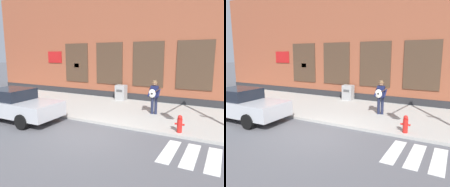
# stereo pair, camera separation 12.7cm
# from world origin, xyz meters

# --- Properties ---
(ground_plane) EXTENTS (160.00, 160.00, 0.00)m
(ground_plane) POSITION_xyz_m (0.00, 0.00, 0.00)
(ground_plane) COLOR #56565B
(sidewalk) EXTENTS (28.00, 5.46, 0.12)m
(sidewalk) POSITION_xyz_m (0.00, 4.13, 0.06)
(sidewalk) COLOR #ADAAA3
(sidewalk) RESTS_ON ground
(building_backdrop) EXTENTS (28.00, 4.06, 7.98)m
(building_backdrop) POSITION_xyz_m (-0.00, 8.86, 3.98)
(building_backdrop) COLOR brown
(building_backdrop) RESTS_ON ground
(red_car) EXTENTS (4.66, 2.10, 1.53)m
(red_car) POSITION_xyz_m (-4.34, 0.12, 0.77)
(red_car) COLOR #B7BABF
(red_car) RESTS_ON ground
(busker) EXTENTS (0.73, 0.56, 1.73)m
(busker) POSITION_xyz_m (1.38, 3.90, 1.11)
(busker) COLOR #1E233D
(busker) RESTS_ON sidewalk
(utility_box) EXTENTS (0.70, 0.57, 1.00)m
(utility_box) POSITION_xyz_m (-1.70, 6.41, 0.62)
(utility_box) COLOR #9E9E9E
(utility_box) RESTS_ON sidewalk
(fire_hydrant) EXTENTS (0.38, 0.20, 0.70)m
(fire_hydrant) POSITION_xyz_m (3.12, 1.75, 0.47)
(fire_hydrant) COLOR red
(fire_hydrant) RESTS_ON sidewalk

